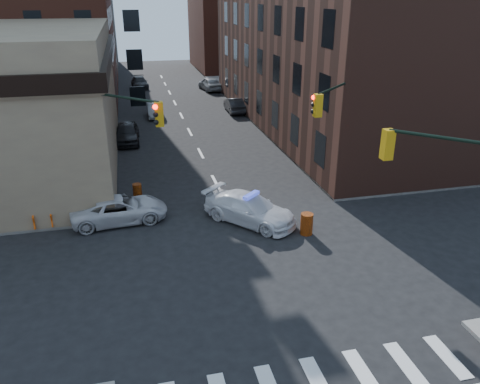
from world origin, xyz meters
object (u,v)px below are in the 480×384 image
barrel_bank (137,191)px  barricade_nw_a (43,220)px  pickup (120,209)px  barrel_road (307,224)px  parked_car_wnear (127,133)px  police_car (250,209)px  parked_car_enear (235,105)px  pedestrian_a (85,179)px  pedestrian_b (72,183)px  parked_car_wfar (155,110)px

barrel_bank → barricade_nw_a: (-4.68, -2.89, 0.11)m
pickup → barrel_road: size_ratio=4.51×
barricade_nw_a → parked_car_wnear: bearing=68.6°
police_car → barrel_bank: bearing=99.9°
parked_car_enear → pedestrian_a: 22.79m
pedestrian_a → pedestrian_b: 0.78m
police_car → pedestrian_b: pedestrian_b is taller
pedestrian_a → parked_car_enear: bearing=86.4°
pedestrian_b → barrel_road: size_ratio=1.73×
parked_car_enear → pedestrian_b: size_ratio=2.35×
pedestrian_a → barrel_road: size_ratio=1.79×
pickup → barricade_nw_a: pickup is taller
parked_car_wnear → pedestrian_b: 11.39m
parked_car_wfar → parked_car_enear: (7.87, 0.15, 0.08)m
parked_car_wnear → barricade_nw_a: bearing=-104.7°
parked_car_enear → barrel_road: (-2.30, -25.99, -0.18)m
police_car → barricade_nw_a: bearing=130.0°
pedestrian_b → police_car: bearing=-31.2°
barricade_nw_a → barrel_bank: bearing=26.9°
police_car → barrel_road: (2.37, -1.91, -0.19)m
police_car → barrel_road: 3.05m
parked_car_wfar → barrel_bank: parked_car_wfar is taller
pedestrian_a → barrel_road: (10.74, -7.30, -0.57)m
pickup → parked_car_wfar: (3.30, 22.29, -0.04)m
barrel_road → barricade_nw_a: size_ratio=0.99×
parked_car_wnear → barrel_bank: bearing=-86.2°
parked_car_enear → police_car: bearing=80.1°
pedestrian_a → barrel_bank: 3.08m
parked_car_enear → barrel_bank: parked_car_enear is taller
pedestrian_b → parked_car_enear: bearing=52.0°
parked_car_wfar → barricade_nw_a: bearing=-106.8°
parked_car_wfar → parked_car_enear: bearing=1.7°
parked_car_wnear → parked_car_wfar: size_ratio=1.19×
pickup → barricade_nw_a: (-3.70, -0.10, -0.12)m
parked_car_wfar → parked_car_enear: size_ratio=0.88×
pedestrian_a → barricade_nw_a: size_ratio=1.78×
parked_car_wnear → pedestrian_a: size_ratio=2.40×
barricade_nw_a → barrel_road: bearing=-20.2°
police_car → barricade_nw_a: 10.32m
parked_car_wfar → barricade_nw_a: 23.46m
police_car → pickup: 6.70m
pickup → pedestrian_b: pedestrian_b is taller
pickup → barrel_bank: bearing=-24.9°
pedestrian_a → barricade_nw_a: bearing=-84.2°
police_car → pickup: size_ratio=1.04×
parked_car_wfar → barricade_nw_a: (-7.00, -22.39, -0.08)m
parked_car_wfar → pedestrian_b: 19.81m
parked_car_enear → pedestrian_a: bearing=56.2°
barricade_nw_a → parked_car_enear: bearing=51.7°
pedestrian_b → barrel_bank: pedestrian_b is taller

